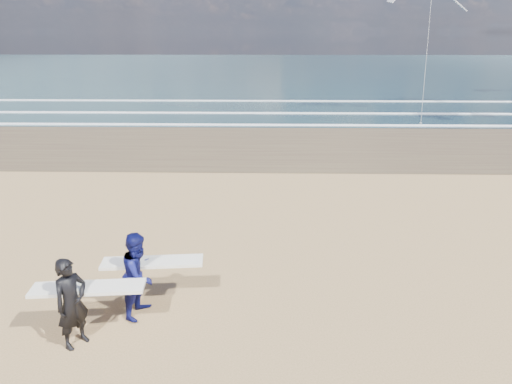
{
  "coord_description": "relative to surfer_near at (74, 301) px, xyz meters",
  "views": [
    {
      "loc": [
        2.72,
        -7.08,
        5.83
      ],
      "look_at": [
        2.43,
        6.0,
        1.24
      ],
      "focal_mm": 32.0,
      "sensor_mm": 36.0,
      "label": 1
    }
  ],
  "objects": [
    {
      "name": "kite_1",
      "position": [
        14.69,
        25.62,
        4.78
      ],
      "size": [
        5.49,
        4.7,
        10.54
      ],
      "color": "slate",
      "rests_on": "ground"
    },
    {
      "name": "foam_breakers",
      "position": [
        20.96,
        27.69,
        -0.9
      ],
      "size": [
        220.0,
        11.7,
        0.05
      ],
      "color": "white",
      "rests_on": "ground"
    },
    {
      "name": "ocean",
      "position": [
        20.96,
        71.59,
        -0.94
      ],
      "size": [
        220.0,
        100.0,
        0.02
      ],
      "primitive_type": "cube",
      "color": "#182F36",
      "rests_on": "ground"
    },
    {
      "name": "surfer_far",
      "position": [
        1.01,
        1.08,
        0.01
      ],
      "size": [
        2.24,
        1.25,
        1.9
      ],
      "color": "#0E1150",
      "rests_on": "ground"
    },
    {
      "name": "surfer_near",
      "position": [
        0.0,
        0.0,
        0.0
      ],
      "size": [
        2.24,
        1.13,
        1.86
      ],
      "color": "black",
      "rests_on": "ground"
    }
  ]
}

